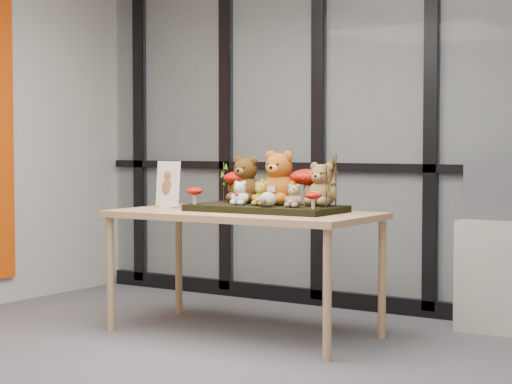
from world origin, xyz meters
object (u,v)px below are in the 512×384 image
Objects in this scene: monitor at (504,191)px; bear_pooh_yellow at (279,175)px; display_table at (244,222)px; sign_holder at (168,186)px; bear_small_yellow at (261,193)px; cabinet at (502,276)px; mushroom_front_right at (313,199)px; mushroom_front_left at (195,195)px; bear_tan_back at (322,182)px; mushroom_back_right at (308,185)px; mushroom_back_left at (239,185)px; bear_white_bow at (240,192)px; bear_brown_medium at (246,177)px; plush_cream_hedgehog at (268,199)px; bear_beige_small at (294,195)px; diorama_tray at (266,208)px.

bear_pooh_yellow is at bearing -143.83° from monitor.
display_table is 5.45× the size of sign_holder.
cabinet is at bearing 38.62° from bear_small_yellow.
cabinet is at bearing 52.36° from mushroom_front_right.
mushroom_front_left reaches higher than display_table.
mushroom_back_right is (-0.13, 0.05, -0.02)m from bear_tan_back.
mushroom_back_left is 1.91× the size of mushroom_front_left.
cabinet is at bearing 35.88° from bear_white_bow.
mushroom_front_left is at bearing -126.06° from bear_brown_medium.
sign_holder reaches higher than bear_white_bow.
plush_cream_hedgehog is 0.33m from mushroom_back_right.
bear_beige_small is 1.42× the size of mushroom_front_right.
sign_holder is at bearing 177.26° from mushroom_front_right.
mushroom_back_right is 1.41m from cabinet.
diorama_tray is 0.32m from bear_brown_medium.
plush_cream_hedgehog is 0.14× the size of cabinet.
bear_brown_medium is 2.82× the size of mushroom_front_left.
mushroom_back_left reaches higher than bear_small_yellow.
mushroom_back_right is 0.47× the size of monitor.
bear_brown_medium is at bearing 140.95° from plush_cream_hedgehog.
plush_cream_hedgehog is at bearing -38.14° from bear_small_yellow.
sign_holder is (-0.62, 0.00, 0.21)m from display_table.
bear_white_bow is 0.32× the size of monitor.
bear_beige_small is 1.51m from cabinet.
bear_brown_medium reaches higher than mushroom_front_left.
display_table is 10.06× the size of bear_white_bow.
diorama_tray is at bearing 26.57° from display_table.
sign_holder reaches higher than mushroom_front_left.
bear_tan_back is at bearing 18.48° from display_table.
bear_brown_medium reaches higher than display_table.
bear_brown_medium is 3.03× the size of mushroom_front_right.
mushroom_front_left is at bearing -11.47° from sign_holder.
bear_white_bow is at bearing -134.23° from bear_pooh_yellow.
display_table is 0.56m from mushroom_front_right.
bear_pooh_yellow is 1.21× the size of sign_holder.
plush_cream_hedgehog is at bearing -21.27° from display_table.
bear_small_yellow is at bearing -79.50° from diorama_tray.
bear_beige_small is at bearing -6.23° from display_table.
monitor is (1.11, 1.11, 0.03)m from plush_cream_hedgehog.
sign_holder is (-0.86, 0.09, 0.05)m from plush_cream_hedgehog.
bear_pooh_yellow reaches higher than mushroom_front_right.
bear_pooh_yellow reaches higher than monitor.
mushroom_front_right is (0.54, -0.05, 0.16)m from display_table.
mushroom_back_left is (-0.17, 0.20, 0.22)m from display_table.
plush_cream_hedgehog is 0.55m from mushroom_front_left.
mushroom_back_right reaches higher than cabinet.
mushroom_back_right is 0.99m from sign_holder.
bear_tan_back is 0.64m from mushroom_back_left.
bear_small_yellow is 0.53× the size of sign_holder.
diorama_tray is 1.34× the size of cabinet.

